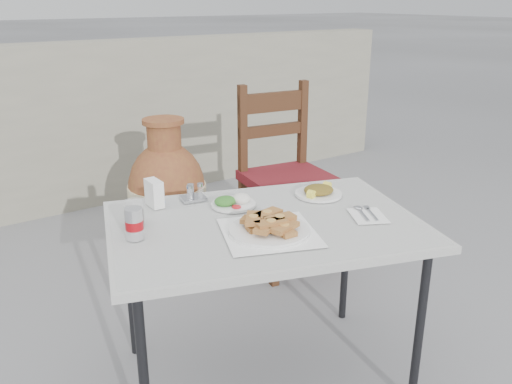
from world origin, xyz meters
TOP-DOWN VIEW (x-y plane):
  - cafe_table at (0.10, 0.07)m, footprint 1.34×1.10m
  - pide_plate at (0.05, -0.03)m, footprint 0.42×0.42m
  - salad_rice_plate at (0.09, 0.27)m, footprint 0.18×0.18m
  - salad_chopped_plate at (0.45, 0.17)m, footprint 0.20×0.20m
  - soda_can at (-0.36, 0.20)m, footprint 0.06×0.06m
  - cola_glass at (-0.31, 0.31)m, footprint 0.07×0.07m
  - napkin_holder at (-0.17, 0.45)m, footprint 0.06×0.09m
  - condiment_caddy at (-0.01, 0.42)m, footprint 0.11×0.10m
  - cutlery_napkin at (0.46, -0.10)m, footprint 0.18×0.20m
  - chair at (0.82, 0.88)m, footprint 0.52×0.52m
  - terracotta_urn at (0.32, 1.41)m, footprint 0.48×0.48m
  - back_wall at (0.00, 2.50)m, footprint 6.00×0.25m

SIDE VIEW (x-z plane):
  - terracotta_urn at x=0.32m, z-range -0.03..0.80m
  - chair at x=0.82m, z-range 0.02..1.06m
  - back_wall at x=0.00m, z-range 0.00..1.20m
  - cafe_table at x=0.10m, z-range 0.30..1.01m
  - cutlery_napkin at x=0.46m, z-range 0.70..0.71m
  - salad_rice_plate at x=0.09m, z-range 0.70..0.74m
  - salad_chopped_plate at x=0.45m, z-range 0.70..0.74m
  - condiment_caddy at x=-0.01m, z-range 0.69..0.76m
  - pide_plate at x=0.05m, z-range 0.70..0.77m
  - cola_glass at x=-0.31m, z-range 0.70..0.79m
  - napkin_holder at x=-0.17m, z-range 0.70..0.81m
  - soda_can at x=-0.36m, z-range 0.70..0.82m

